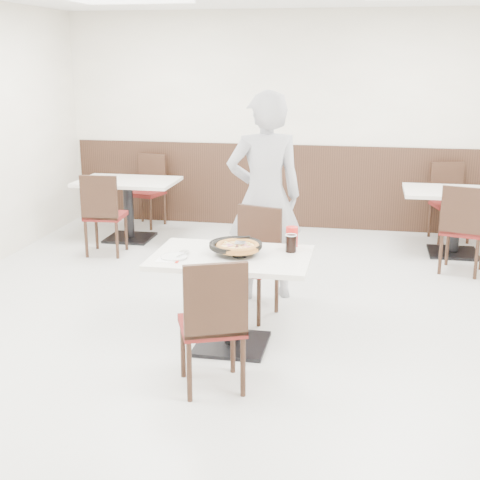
% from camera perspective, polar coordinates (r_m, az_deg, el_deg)
% --- Properties ---
extents(floor, '(7.00, 7.00, 0.00)m').
position_cam_1_polar(floor, '(5.79, 0.06, -7.10)').
color(floor, '#B7B7B1').
rests_on(floor, ground).
extents(wall_back, '(6.00, 0.04, 2.80)m').
position_cam_1_polar(wall_back, '(8.85, 4.40, 10.05)').
color(wall_back, beige).
rests_on(wall_back, floor).
extents(wall_front, '(6.00, 0.04, 2.80)m').
position_cam_1_polar(wall_front, '(2.18, -17.71, -7.24)').
color(wall_front, beige).
rests_on(wall_front, floor).
extents(wainscot_back, '(5.90, 0.03, 1.10)m').
position_cam_1_polar(wainscot_back, '(8.95, 4.28, 4.61)').
color(wainscot_back, black).
rests_on(wainscot_back, floor).
extents(fluo_panel_c, '(1.20, 0.60, 0.02)m').
position_cam_1_polar(fluo_panel_c, '(7.51, -9.16, 19.52)').
color(fluo_panel_c, white).
rests_on(fluo_panel_c, ceiling).
extents(main_table, '(1.28, 0.92, 0.75)m').
position_cam_1_polar(main_table, '(5.22, -0.72, -5.24)').
color(main_table, white).
rests_on(main_table, floor).
extents(chair_near, '(0.55, 0.55, 0.95)m').
position_cam_1_polar(chair_near, '(4.56, -2.44, -7.03)').
color(chair_near, black).
rests_on(chair_near, floor).
extents(chair_far, '(0.52, 0.52, 0.95)m').
position_cam_1_polar(chair_far, '(5.80, 0.82, -2.07)').
color(chair_far, black).
rests_on(chair_far, floor).
extents(trivet, '(0.12, 0.12, 0.04)m').
position_cam_1_polar(trivet, '(5.05, -0.04, -1.23)').
color(trivet, black).
rests_on(trivet, main_table).
extents(pizza_pan, '(0.37, 0.37, 0.01)m').
position_cam_1_polar(pizza_pan, '(5.12, -0.37, -0.74)').
color(pizza_pan, black).
rests_on(pizza_pan, trivet).
extents(pizza, '(0.37, 0.37, 0.02)m').
position_cam_1_polar(pizza, '(5.07, -0.20, -0.69)').
color(pizza, '#B1742F').
rests_on(pizza, pizza_pan).
extents(pizza_server, '(0.09, 0.11, 0.00)m').
position_cam_1_polar(pizza_server, '(5.09, 0.01, -0.22)').
color(pizza_server, silver).
rests_on(pizza_server, pizza).
extents(napkin, '(0.18, 0.18, 0.00)m').
position_cam_1_polar(napkin, '(5.02, -6.04, -1.62)').
color(napkin, white).
rests_on(napkin, main_table).
extents(side_plate, '(0.22, 0.22, 0.01)m').
position_cam_1_polar(side_plate, '(5.04, -5.67, -1.45)').
color(side_plate, white).
rests_on(side_plate, napkin).
extents(fork, '(0.07, 0.17, 0.00)m').
position_cam_1_polar(fork, '(5.07, -4.90, -1.21)').
color(fork, silver).
rests_on(fork, side_plate).
extents(cola_glass, '(0.09, 0.09, 0.13)m').
position_cam_1_polar(cola_glass, '(5.18, 4.37, -0.32)').
color(cola_glass, black).
rests_on(cola_glass, main_table).
extents(red_cup, '(0.11, 0.11, 0.16)m').
position_cam_1_polar(red_cup, '(5.33, 4.45, 0.29)').
color(red_cup, red).
rests_on(red_cup, main_table).
extents(diner_person, '(0.82, 0.68, 1.93)m').
position_cam_1_polar(diner_person, '(6.16, 2.12, 3.70)').
color(diner_person, '#A6A6AA').
rests_on(diner_person, floor).
extents(bg_table_left, '(1.22, 0.83, 0.75)m').
position_cam_1_polar(bg_table_left, '(8.43, -9.48, 2.56)').
color(bg_table_left, white).
rests_on(bg_table_left, floor).
extents(bg_chair_left_near, '(0.45, 0.45, 0.95)m').
position_cam_1_polar(bg_chair_left_near, '(7.82, -11.42, 2.21)').
color(bg_chair_left_near, black).
rests_on(bg_chair_left_near, floor).
extents(bg_chair_left_far, '(0.51, 0.51, 0.95)m').
position_cam_1_polar(bg_chair_left_far, '(9.05, -8.07, 4.14)').
color(bg_chair_left_far, black).
rests_on(bg_chair_left_far, floor).
extents(bg_table_right, '(1.24, 0.85, 0.75)m').
position_cam_1_polar(bg_table_right, '(8.06, 17.89, 1.43)').
color(bg_table_right, white).
rests_on(bg_table_right, floor).
extents(bg_chair_right_near, '(0.52, 0.52, 0.95)m').
position_cam_1_polar(bg_chair_right_near, '(7.37, 18.54, 0.93)').
color(bg_chair_right_near, black).
rests_on(bg_chair_right_near, floor).
extents(bg_chair_right_far, '(0.51, 0.51, 0.95)m').
position_cam_1_polar(bg_chair_right_far, '(8.64, 17.53, 3.04)').
color(bg_chair_right_far, black).
rests_on(bg_chair_right_far, floor).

